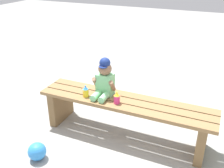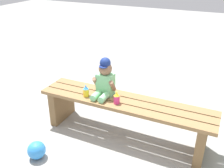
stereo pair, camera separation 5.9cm
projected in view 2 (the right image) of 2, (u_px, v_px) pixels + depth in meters
The scene contains 6 objects.
ground_plane at pixel (124, 135), 2.76m from camera, with size 16.00×16.00×0.00m, color #999993.
park_bench at pixel (124, 111), 2.63m from camera, with size 1.80×0.38×0.42m.
child_figure at pixel (105, 79), 2.61m from camera, with size 0.23×0.27×0.40m.
sippy_cup_left at pixel (86, 91), 2.64m from camera, with size 0.06×0.06×0.12m.
sippy_cup_right at pixel (117, 98), 2.50m from camera, with size 0.06×0.06×0.12m.
toy_ball at pixel (37, 150), 2.41m from camera, with size 0.17×0.17×0.17m, color #338CE5.
Camera 2 is at (0.85, -2.09, 1.69)m, focal length 41.33 mm.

